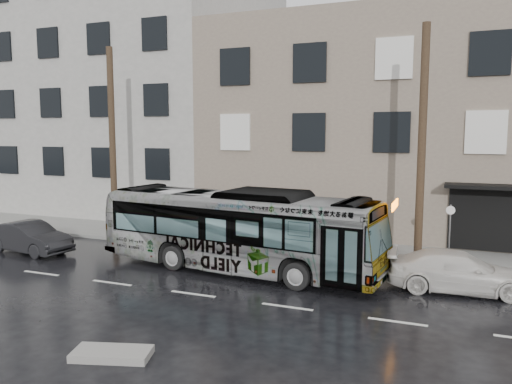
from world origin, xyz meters
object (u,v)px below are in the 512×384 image
(white_sedan, at_px, (459,272))
(dark_sedan, at_px, (30,237))
(utility_pole_front, at_px, (422,147))
(bus, at_px, (238,230))
(utility_pole_rear, at_px, (112,144))
(sign_post, at_px, (449,237))

(white_sedan, height_order, dark_sedan, dark_sedan)
(utility_pole_front, bearing_deg, dark_sedan, -167.44)
(bus, distance_m, white_sedan, 7.81)
(utility_pole_front, relative_size, dark_sedan, 2.20)
(utility_pole_rear, relative_size, bus, 0.81)
(utility_pole_front, bearing_deg, bus, -156.95)
(utility_pole_front, height_order, bus, utility_pole_front)
(utility_pole_front, distance_m, sign_post, 3.48)
(utility_pole_rear, distance_m, bus, 8.72)
(utility_pole_front, relative_size, white_sedan, 1.99)
(bus, relative_size, dark_sedan, 2.72)
(utility_pole_rear, xyz_separation_m, sign_post, (15.10, 0.00, -3.30))
(utility_pole_front, xyz_separation_m, utility_pole_rear, (-14.00, 0.00, 0.00))
(dark_sedan, bearing_deg, sign_post, -71.13)
(utility_pole_rear, relative_size, sign_post, 3.75)
(white_sedan, bearing_deg, dark_sedan, 89.22)
(utility_pole_front, distance_m, utility_pole_rear, 14.00)
(utility_pole_rear, bearing_deg, white_sedan, -8.40)
(sign_post, xyz_separation_m, dark_sedan, (-16.90, -3.52, -0.68))
(utility_pole_rear, distance_m, dark_sedan, 5.61)
(utility_pole_rear, height_order, white_sedan, utility_pole_rear)
(utility_pole_front, xyz_separation_m, sign_post, (1.10, 0.00, -3.30))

